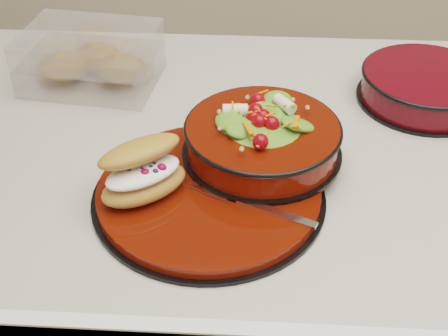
# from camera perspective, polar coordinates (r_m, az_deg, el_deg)

# --- Properties ---
(island_counter) EXTENTS (1.24, 0.74, 0.90)m
(island_counter) POSITION_cam_1_polar(r_m,az_deg,el_deg) (1.29, 4.59, -14.00)
(island_counter) COLOR white
(island_counter) RESTS_ON ground
(dinner_plate) EXTENTS (0.32, 0.32, 0.02)m
(dinner_plate) POSITION_cam_1_polar(r_m,az_deg,el_deg) (0.86, -1.35, -2.35)
(dinner_plate) COLOR black
(dinner_plate) RESTS_ON island_counter
(salad_bowl) EXTENTS (0.23, 0.23, 0.10)m
(salad_bowl) POSITION_cam_1_polar(r_m,az_deg,el_deg) (0.90, 3.54, 3.17)
(salad_bowl) COLOR black
(salad_bowl) RESTS_ON dinner_plate
(croissant) EXTENTS (0.14, 0.14, 0.07)m
(croissant) POSITION_cam_1_polar(r_m,az_deg,el_deg) (0.84, -7.33, -0.26)
(croissant) COLOR gold
(croissant) RESTS_ON dinner_plate
(fork) EXTENTS (0.16, 0.08, 0.00)m
(fork) POSITION_cam_1_polar(r_m,az_deg,el_deg) (0.83, 2.80, -3.38)
(fork) COLOR silver
(fork) RESTS_ON dinner_plate
(pastry_box) EXTENTS (0.24, 0.19, 0.09)m
(pastry_box) POSITION_cam_1_polar(r_m,az_deg,el_deg) (1.14, -12.04, 9.74)
(pastry_box) COLOR white
(pastry_box) RESTS_ON island_counter
(extra_bowl) EXTENTS (0.23, 0.23, 0.05)m
(extra_bowl) POSITION_cam_1_polar(r_m,az_deg,el_deg) (1.12, 17.96, 7.21)
(extra_bowl) COLOR black
(extra_bowl) RESTS_ON island_counter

